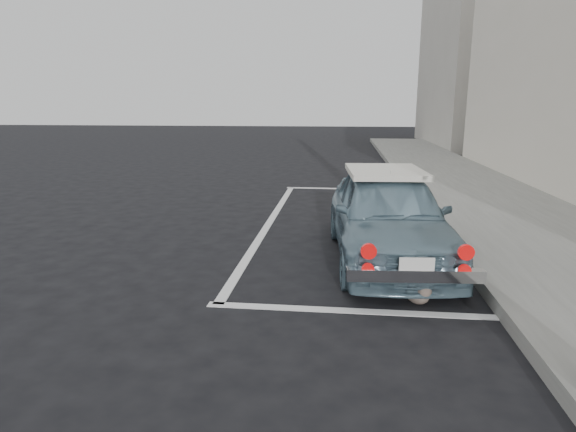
{
  "coord_description": "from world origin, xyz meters",
  "views": [
    {
      "loc": [
        0.3,
        -4.89,
        1.97
      ],
      "look_at": [
        -0.28,
        0.3,
        0.75
      ],
      "focal_mm": 30.0,
      "sensor_mm": 36.0,
      "label": 1
    }
  ],
  "objects": [
    {
      "name": "ground",
      "position": [
        0.0,
        0.0,
        0.0
      ],
      "size": [
        80.0,
        80.0,
        0.0
      ],
      "primitive_type": "plane",
      "color": "black",
      "rests_on": "ground"
    },
    {
      "name": "sidewalk",
      "position": [
        3.2,
        2.0,
        0.07
      ],
      "size": [
        2.8,
        40.0,
        0.15
      ],
      "primitive_type": "cube",
      "color": "slate",
      "rests_on": "ground"
    },
    {
      "name": "building_far",
      "position": [
        6.35,
        20.0,
        4.0
      ],
      "size": [
        3.5,
        10.0,
        8.0
      ],
      "primitive_type": "cube",
      "color": "#ADA79D",
      "rests_on": "ground"
    },
    {
      "name": "pline_rear",
      "position": [
        0.5,
        -0.5,
        0.0
      ],
      "size": [
        3.0,
        0.12,
        0.01
      ],
      "primitive_type": "cube",
      "color": "silver",
      "rests_on": "ground"
    },
    {
      "name": "pline_front",
      "position": [
        0.5,
        6.5,
        0.0
      ],
      "size": [
        3.0,
        0.12,
        0.01
      ],
      "primitive_type": "cube",
      "color": "silver",
      "rests_on": "ground"
    },
    {
      "name": "pline_side",
      "position": [
        -0.9,
        3.0,
        0.0
      ],
      "size": [
        0.12,
        7.0,
        0.01
      ],
      "primitive_type": "cube",
      "color": "silver",
      "rests_on": "ground"
    },
    {
      "name": "retro_coupe",
      "position": [
        0.9,
        1.2,
        0.59
      ],
      "size": [
        1.62,
        3.51,
        1.16
      ],
      "rotation": [
        0.0,
        0.0,
        0.07
      ],
      "color": "slate",
      "rests_on": "ground"
    },
    {
      "name": "cat",
      "position": [
        1.1,
        -0.23,
        0.13
      ],
      "size": [
        0.33,
        0.51,
        0.28
      ],
      "rotation": [
        0.0,
        0.0,
        0.31
      ],
      "color": "#6E6254",
      "rests_on": "ground"
    }
  ]
}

